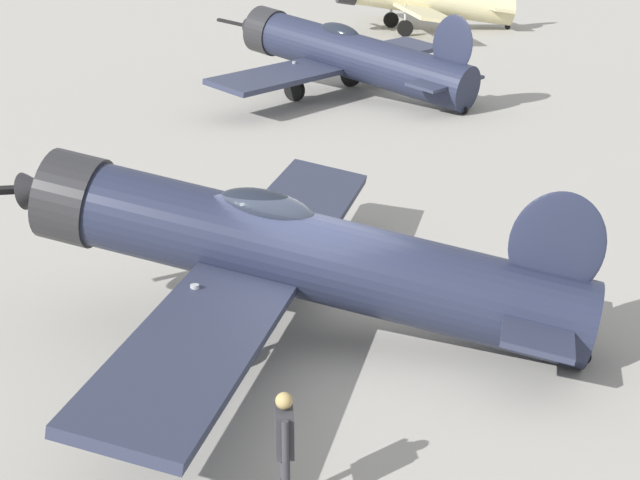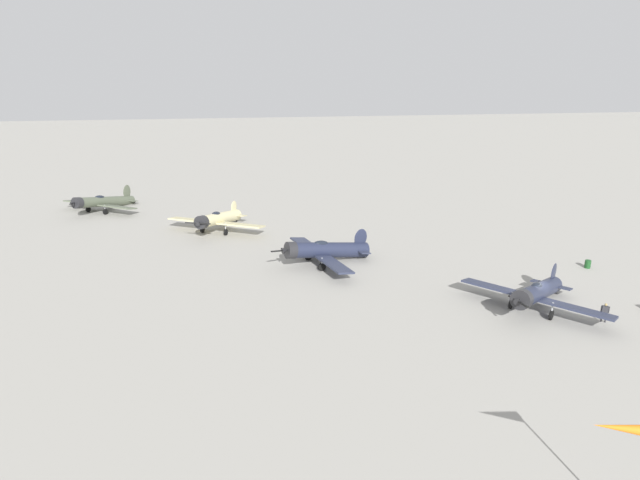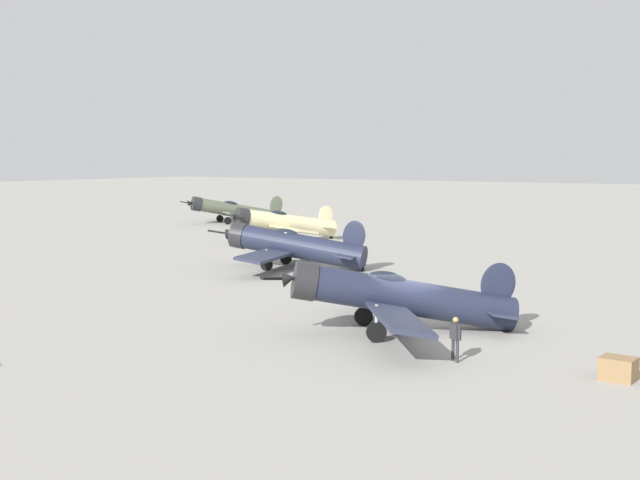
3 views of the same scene
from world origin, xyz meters
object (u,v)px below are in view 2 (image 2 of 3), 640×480
Objects in this scene: airplane_outer_stand at (103,202)px; ground_crew_mechanic at (605,311)px; windsock_mast at (625,432)px; airplane_foreground at (537,293)px; airplane_far_line at (218,219)px; airplane_mid_apron at (325,250)px; fuel_drum at (588,264)px.

ground_crew_mechanic is at bearing 80.59° from airplane_outer_stand.
airplane_outer_stand is at bearing -151.75° from windsock_mast.
airplane_foreground is at bearing 80.07° from airplane_outer_stand.
airplane_far_line reaches higher than ground_crew_mechanic.
windsock_mast is (48.24, 16.72, 3.52)m from airplane_far_line.
airplane_outer_stand is at bearing -83.62° from airplane_foreground.
airplane_mid_apron is at bearing 79.17° from airplane_outer_stand.
airplane_foreground is 12.72× the size of fuel_drum.
airplane_mid_apron is 26.83m from fuel_drum.
airplane_mid_apron is at bearing -102.78° from fuel_drum.
ground_crew_mechanic is (16.92, 19.43, -0.51)m from airplane_mid_apron.
airplane_far_line is at bearing -86.23° from airplane_foreground.
airplane_foreground is at bearing -53.72° from fuel_drum.
ground_crew_mechanic is (3.08, 4.06, -0.55)m from airplane_foreground.
fuel_drum is at bearing 144.59° from windsock_mast.
airplane_far_line is at bearing -160.89° from windsock_mast.
airplane_outer_stand is at bearing 80.58° from ground_crew_mechanic.
airplane_foreground is at bearing 72.96° from airplane_far_line.
airplane_outer_stand is 69.78m from windsock_mast.
airplane_far_line reaches higher than airplane_outer_stand.
airplane_far_line is (-27.51, -26.30, 0.09)m from airplane_foreground.
ground_crew_mechanic is 22.70m from windsock_mast.
windsock_mast reaches higher than airplane_foreground.
airplane_far_line is (-13.67, -10.94, 0.12)m from airplane_mid_apron.
fuel_drum is at bearing 91.38° from airplane_far_line.
fuel_drum is at bearing 152.38° from airplane_mid_apron.
airplane_foreground is 23.13m from windsock_mast.
airplane_mid_apron is 38.18m from airplane_outer_stand.
airplane_foreground is at bearing 123.14° from airplane_mid_apron.
fuel_drum is (19.60, 37.08, -1.20)m from airplane_far_line.
fuel_drum is at bearing 92.21° from airplane_outer_stand.
fuel_drum is at bearing 2.30° from ground_crew_mechanic.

